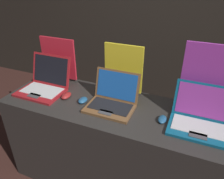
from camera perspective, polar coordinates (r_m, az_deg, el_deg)
The scene contains 11 objects.
wall_back at distance 3.05m, azimuth 12.93°, elevation 21.06°, with size 8.00×0.05×2.80m.
display_counter at distance 1.99m, azimuth -0.16°, elevation -14.61°, with size 1.77×0.60×0.85m.
laptop_front at distance 2.00m, azimuth -17.17°, elevation 1.57°, with size 0.38×0.36×0.28m.
mouse_front at distance 1.85m, azimuth -11.85°, elevation -1.58°, with size 0.07×0.11×0.04m.
promo_stand_front at distance 2.11m, azimuth -13.73°, elevation 7.42°, with size 0.35×0.07×0.41m.
laptop_middle at distance 1.69m, azimuth 0.11°, elevation -2.57°, with size 0.36×0.31×0.25m.
mouse_middle at distance 1.77m, azimuth -7.65°, elevation -2.77°, with size 0.07×0.10×0.04m.
promo_stand_middle at distance 1.81m, azimuth 2.97°, elevation 4.91°, with size 0.33×0.07×0.43m.
laptop_back at distance 1.60m, azimuth 22.12°, elevation -6.99°, with size 0.40×0.33×0.26m.
mouse_back at distance 1.59m, azimuth 12.99°, elevation -7.59°, with size 0.06×0.10×0.03m.
promo_stand_back at distance 1.66m, azimuth 23.68°, elevation 1.82°, with size 0.37×0.07×0.53m.
Camera 1 is at (0.56, -1.02, 1.80)m, focal length 35.00 mm.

